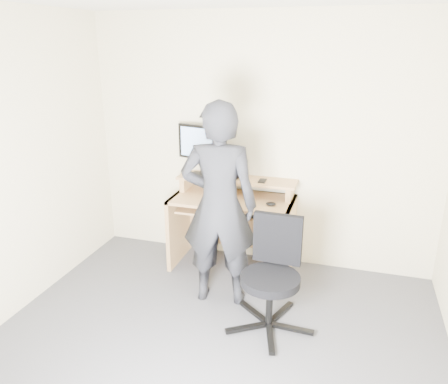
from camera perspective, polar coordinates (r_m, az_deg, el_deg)
The scene contains 13 objects.
ground at distance 3.41m, azimuth -2.61°, elevation -21.40°, with size 3.50×3.50×0.00m, color #48484D.
back_wall at distance 4.38m, azimuth 4.77°, elevation 6.38°, with size 3.50×0.02×2.50m, color beige.
desk at distance 4.43m, azimuth 1.38°, elevation -2.93°, with size 1.20×0.60×0.91m.
monitor at distance 4.39m, azimuth -2.86°, elevation 6.03°, with size 0.54×0.16×0.52m.
external_drive at distance 4.37m, azimuth 1.55°, elevation 3.14°, with size 0.07×0.13×0.20m, color black.
travel_mug at distance 4.34m, azimuth 2.61°, elevation 2.83°, with size 0.08×0.08×0.17m, color #AEAEB3.
smartphone at distance 4.29m, azimuth 5.03°, elevation 1.46°, with size 0.07×0.13×0.01m, color black.
charger at distance 4.40m, azimuth -2.75°, elevation 2.15°, with size 0.04×0.04×0.04m, color black.
headphones at distance 4.51m, azimuth -0.95°, elevation 2.45°, with size 0.16×0.16×0.02m, color silver.
keyboard at distance 4.22m, azimuth 1.53°, elevation -2.35°, with size 0.46×0.18×0.03m, color black.
mouse at distance 4.11m, azimuth 6.15°, elevation -1.56°, with size 0.10×0.06×0.04m, color black.
office_chair at distance 3.54m, azimuth 6.37°, elevation -10.13°, with size 0.69×0.71×0.89m.
person at distance 3.69m, azimuth -0.65°, elevation -1.82°, with size 0.65×0.43×1.79m, color black.
Camera 1 is at (0.89, -2.43, 2.21)m, focal length 35.00 mm.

